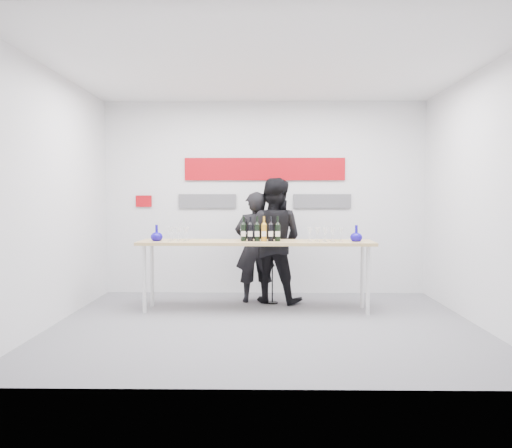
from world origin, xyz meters
The scene contains 12 objects.
ground centered at (0.00, 0.00, 0.00)m, with size 5.00×5.00×0.00m, color slate.
back_wall centered at (0.00, 2.00, 1.50)m, with size 5.00×0.04×3.00m, color silver.
signage centered at (-0.06, 1.97, 1.81)m, with size 3.38×0.02×0.79m.
tasting_table centered at (-0.12, 0.76, 0.86)m, with size 3.11×0.68×0.93m.
wine_bottles centered at (-0.06, 0.72, 1.10)m, with size 0.53×0.08×0.33m.
decanter_left centered at (-1.44, 0.75, 1.04)m, with size 0.16×0.16×0.21m, color #130899, non-canonical shape.
decanter_right centered at (1.20, 0.70, 1.04)m, with size 0.16×0.16×0.21m, color #130899, non-canonical shape.
glasses_left centered at (-1.15, 0.78, 1.02)m, with size 0.27×0.23×0.18m.
glasses_right centered at (0.77, 0.74, 1.02)m, with size 0.46×0.23×0.18m.
presenter_left centered at (-0.14, 1.31, 0.79)m, with size 0.58×0.38×1.59m, color black.
presenter_right centered at (0.12, 1.31, 0.89)m, with size 0.87×0.68×1.78m, color black.
mic_stand centered at (0.11, 1.21, 0.43)m, with size 0.16×0.16×1.40m.
Camera 1 is at (-0.02, -5.83, 1.50)m, focal length 35.00 mm.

